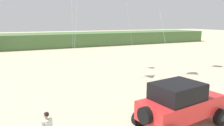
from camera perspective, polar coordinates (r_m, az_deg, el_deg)
name	(u,v)px	position (r m, az deg, el deg)	size (l,w,h in m)	color
dune_ridge	(9,41)	(45.62, -25.87, 5.23)	(90.00, 9.51, 2.69)	#4C703D
jeep	(180,103)	(11.09, 17.83, -10.21)	(4.98, 2.94, 2.26)	red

